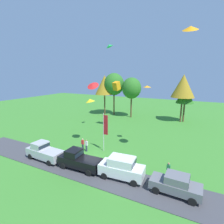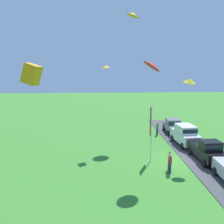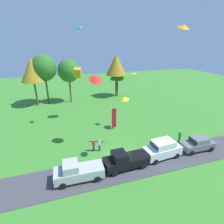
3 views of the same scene
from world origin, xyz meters
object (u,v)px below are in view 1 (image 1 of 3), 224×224
car_suv_mid_row (122,167)px  kite_diamond_high_right (147,87)px  kite_delta_low_drifter (90,100)px  kite_delta_trailing_tail (191,28)px  tree_far_right (114,84)px  kite_delta_near_flag (93,85)px  person_beside_suv (168,170)px  car_sedan_far_end (176,184)px  person_watching_sky (86,145)px  tree_left_of_center (105,85)px  tree_lone_near (183,86)px  car_pickup_near_entrance (79,159)px  flag_banner (105,127)px  person_on_lawn (83,144)px  car_pickup_by_flagpole (44,151)px  tree_center_back (132,88)px  kite_diamond_mid_center (109,46)px  kite_box_over_trees (116,86)px

car_suv_mid_row → kite_diamond_high_right: size_ratio=4.98×
kite_delta_low_drifter → kite_delta_trailing_tail: (9.61, 4.13, 7.48)m
tree_far_right → kite_delta_near_flag: size_ratio=6.83×
tree_far_right → kite_diamond_high_right: bearing=-51.2°
person_beside_suv → tree_far_right: (-17.95, 23.49, 7.15)m
car_sedan_far_end → kite_delta_near_flag: (-12.15, 5.45, 8.09)m
person_watching_sky → kite_diamond_high_right: (6.75, 5.36, 8.03)m
kite_delta_low_drifter → kite_delta_near_flag: (-2.18, 3.96, 1.46)m
tree_left_of_center → tree_lone_near: 19.00m
car_pickup_near_entrance → flag_banner: 5.92m
car_suv_mid_row → kite_delta_trailing_tail: bearing=48.4°
car_sedan_far_end → flag_banner: size_ratio=0.81×
person_on_lawn → flag_banner: bearing=20.4°
person_beside_suv → kite_diamond_high_right: bearing=123.8°
kite_delta_near_flag → kite_diamond_high_right: bearing=29.1°
person_on_lawn → person_watching_sky: size_ratio=1.00×
flag_banner → car_sedan_far_end: bearing=-26.5°
car_pickup_by_flagpole → person_watching_sky: (3.40, 4.37, -0.23)m
car_pickup_near_entrance → tree_far_right: tree_far_right is taller
car_sedan_far_end → person_watching_sky: bearing=163.1°
person_on_lawn → flag_banner: size_ratio=0.31×
car_sedan_far_end → tree_center_back: 29.50m
kite_diamond_mid_center → tree_left_of_center: bearing=122.2°
kite_delta_trailing_tail → car_pickup_by_flagpole: bearing=-157.9°
car_pickup_near_entrance → flag_banner: size_ratio=0.93×
person_beside_suv → kite_delta_trailing_tail: bearing=78.3°
kite_box_over_trees → person_beside_suv: bearing=-46.4°
kite_delta_low_drifter → person_beside_suv: bearing=5.5°
car_sedan_far_end → flag_banner: flag_banner is taller
kite_diamond_mid_center → car_pickup_near_entrance: bearing=-78.2°
car_pickup_near_entrance → car_sedan_far_end: (10.46, 0.40, -0.07)m
kite_box_over_trees → kite_delta_trailing_tail: size_ratio=0.96×
tree_far_right → kite_diamond_mid_center: 16.85m
person_beside_suv → tree_center_back: bearing=119.4°
car_sedan_far_end → kite_delta_low_drifter: kite_delta_low_drifter is taller
tree_left_of_center → tree_far_right: size_ratio=0.95×
person_watching_sky → kite_diamond_mid_center: (-0.68, 8.02, 14.26)m
person_on_lawn → kite_box_over_trees: bearing=90.4°
person_on_lawn → tree_far_right: (-5.93, 21.94, 7.15)m
tree_far_right → tree_lone_near: bearing=1.8°
kite_box_over_trees → kite_delta_low_drifter: 13.96m
car_suv_mid_row → person_watching_sky: car_suv_mid_row is taller
person_watching_sky → kite_delta_low_drifter: (2.35, -2.26, 6.80)m
tree_far_right → kite_diamond_mid_center: kite_diamond_mid_center is taller
flag_banner → kite_delta_trailing_tail: size_ratio=3.47×
kite_delta_trailing_tail → kite_diamond_mid_center: size_ratio=1.78×
car_pickup_by_flagpole → tree_far_right: bearing=97.1°
kite_diamond_high_right → kite_delta_trailing_tail: size_ratio=0.60×
person_beside_suv → tree_lone_near: size_ratio=0.16×
tree_lone_near → kite_diamond_mid_center: 19.37m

